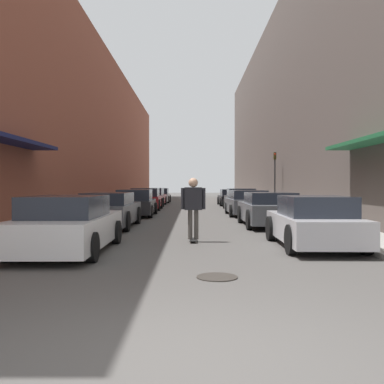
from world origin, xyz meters
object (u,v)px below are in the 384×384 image
(parked_car_left_3, at_px, (147,199))
(parked_car_right_3, at_px, (241,200))
(parked_car_left_2, at_px, (136,203))
(parked_car_right_0, at_px, (314,222))
(parked_car_left_0, at_px, (70,225))
(parked_car_right_4, at_px, (233,198))
(parked_car_right_1, at_px, (270,209))
(parked_car_left_5, at_px, (160,196))
(skateboarder, at_px, (194,202))
(parked_car_right_2, at_px, (248,203))
(parked_car_left_4, at_px, (153,197))
(traffic_light, at_px, (276,174))
(manhole_cover, at_px, (218,277))
(parked_car_left_1, at_px, (110,210))

(parked_car_left_3, height_order, parked_car_right_3, parked_car_left_3)
(parked_car_left_2, xyz_separation_m, parked_car_right_0, (5.93, -10.83, -0.01))
(parked_car_left_0, xyz_separation_m, parked_car_right_3, (5.94, 16.88, 0.01))
(parked_car_right_4, bearing_deg, parked_car_right_1, -90.46)
(parked_car_left_5, height_order, skateboarder, skateboarder)
(parked_car_left_0, bearing_deg, parked_car_right_2, 64.36)
(parked_car_left_4, bearing_deg, traffic_light, -32.02)
(parked_car_right_0, bearing_deg, parked_car_right_3, 90.04)
(parked_car_right_3, relative_size, traffic_light, 1.23)
(parked_car_left_0, bearing_deg, manhole_cover, -39.68)
(parked_car_left_1, relative_size, traffic_light, 1.34)
(parked_car_right_0, height_order, parked_car_right_3, parked_car_right_3)
(parked_car_left_0, xyz_separation_m, skateboarder, (2.92, 1.78, 0.45))
(parked_car_left_3, bearing_deg, parked_car_left_5, 90.12)
(parked_car_right_1, bearing_deg, traffic_light, 77.95)
(parked_car_left_1, xyz_separation_m, parked_car_right_1, (5.98, 0.45, 0.01))
(parked_car_left_3, xyz_separation_m, parked_car_left_4, (-0.11, 5.59, -0.02))
(parked_car_left_2, relative_size, parked_car_left_5, 1.09)
(parked_car_right_2, bearing_deg, parked_car_left_4, 119.04)
(parked_car_right_2, bearing_deg, manhole_cover, -99.35)
(parked_car_left_2, distance_m, parked_car_left_4, 10.93)
(parked_car_left_2, bearing_deg, parked_car_right_4, 62.16)
(parked_car_left_2, distance_m, parked_car_left_3, 5.34)
(skateboarder, bearing_deg, parked_car_left_2, 106.44)
(parked_car_right_3, bearing_deg, traffic_light, 11.37)
(parked_car_left_3, relative_size, parked_car_right_4, 0.85)
(parked_car_left_2, relative_size, parked_car_left_3, 1.11)
(parked_car_right_0, bearing_deg, parked_car_right_4, 90.01)
(parked_car_right_2, xyz_separation_m, skateboarder, (-2.81, -10.17, 0.46))
(parked_car_left_5, relative_size, parked_car_right_1, 0.92)
(parked_car_left_3, distance_m, manhole_cover, 19.98)
(parked_car_right_1, distance_m, parked_car_right_4, 16.58)
(parked_car_right_3, relative_size, parked_car_right_4, 0.92)
(parked_car_left_5, relative_size, parked_car_right_2, 0.95)
(parked_car_right_2, relative_size, parked_car_right_4, 0.92)
(parked_car_right_0, distance_m, parked_car_right_1, 5.47)
(parked_car_left_0, bearing_deg, parked_car_right_3, 70.60)
(parked_car_left_0, relative_size, traffic_light, 1.27)
(parked_car_left_5, xyz_separation_m, traffic_light, (8.23, -10.39, 1.68))
(skateboarder, bearing_deg, parked_car_right_2, 74.54)
(parked_car_left_2, relative_size, parked_car_right_3, 1.03)
(parked_car_left_2, distance_m, skateboarder, 10.25)
(parked_car_left_3, relative_size, parked_car_right_1, 0.91)
(parked_car_left_0, xyz_separation_m, parked_car_left_3, (-0.03, 16.94, 0.03))
(parked_car_left_2, xyz_separation_m, parked_car_left_5, (-0.08, 16.12, -0.02))
(parked_car_right_3, bearing_deg, parked_car_left_2, -138.27)
(parked_car_right_3, bearing_deg, parked_car_right_1, -90.68)
(parked_car_right_3, height_order, manhole_cover, parked_car_right_3)
(parked_car_right_2, distance_m, parked_car_right_4, 10.87)
(parked_car_left_1, height_order, parked_car_right_3, parked_car_right_3)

